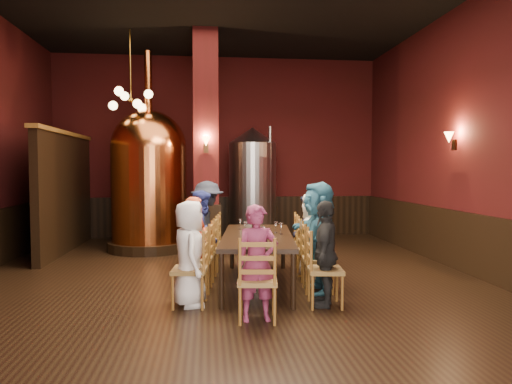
{
  "coord_description": "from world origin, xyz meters",
  "views": [
    {
      "loc": [
        -0.29,
        -6.56,
        1.73
      ],
      "look_at": [
        0.44,
        0.2,
        1.37
      ],
      "focal_mm": 32.0,
      "sensor_mm": 36.0,
      "label": 1
    }
  ],
  "objects": [
    {
      "name": "room",
      "position": [
        0.0,
        0.0,
        2.25
      ],
      "size": [
        10.0,
        10.02,
        4.5
      ],
      "color": "black",
      "rests_on": "ground"
    },
    {
      "name": "wainscot_right",
      "position": [
        3.96,
        0.0,
        0.5
      ],
      "size": [
        0.08,
        9.9,
        1.0
      ],
      "primitive_type": "cube",
      "color": "black",
      "rests_on": "ground"
    },
    {
      "name": "wainscot_back",
      "position": [
        0.0,
        4.96,
        0.5
      ],
      "size": [
        7.9,
        0.08,
        1.0
      ],
      "primitive_type": "cube",
      "color": "black",
      "rests_on": "ground"
    },
    {
      "name": "column",
      "position": [
        -0.3,
        2.8,
        2.25
      ],
      "size": [
        0.58,
        0.58,
        4.5
      ],
      "primitive_type": "cube",
      "color": "#410D0F",
      "rests_on": "ground"
    },
    {
      "name": "partition",
      "position": [
        -3.2,
        3.2,
        1.2
      ],
      "size": [
        0.22,
        3.5,
        2.4
      ],
      "primitive_type": "cube",
      "color": "black",
      "rests_on": "ground"
    },
    {
      "name": "pendant_cluster",
      "position": [
        -1.8,
        2.9,
        3.1
      ],
      "size": [
        0.9,
        0.9,
        1.7
      ],
      "primitive_type": null,
      "color": "#A57226",
      "rests_on": "room"
    },
    {
      "name": "sconce_wall",
      "position": [
        3.9,
        0.8,
        2.2
      ],
      "size": [
        0.2,
        0.2,
        0.36
      ],
      "primitive_type": null,
      "rotation": [
        0.0,
        0.0,
        1.57
      ],
      "color": "black",
      "rests_on": "room"
    },
    {
      "name": "sconce_column",
      "position": [
        -0.3,
        2.5,
        2.2
      ],
      "size": [
        0.2,
        0.2,
        0.36
      ],
      "primitive_type": null,
      "rotation": [
        0.0,
        0.0,
        3.14
      ],
      "color": "black",
      "rests_on": "column"
    },
    {
      "name": "dining_table",
      "position": [
        0.45,
        0.04,
        0.69
      ],
      "size": [
        1.26,
        2.5,
        0.75
      ],
      "rotation": [
        0.0,
        0.0,
        -0.11
      ],
      "color": "black",
      "rests_on": "ground"
    },
    {
      "name": "chair_0",
      "position": [
        -0.51,
        -0.86,
        0.46
      ],
      "size": [
        0.51,
        0.51,
        0.92
      ],
      "primitive_type": null,
      "rotation": [
        0.0,
        0.0,
        -1.68
      ],
      "color": "#996126",
      "rests_on": "ground"
    },
    {
      "name": "person_0",
      "position": [
        -0.51,
        -0.86,
        0.66
      ],
      "size": [
        0.5,
        0.7,
        1.32
      ],
      "primitive_type": "imported",
      "rotation": [
        0.0,
        0.0,
        1.7
      ],
      "color": "white",
      "rests_on": "ground"
    },
    {
      "name": "chair_1",
      "position": [
        -0.43,
        -0.19,
        0.46
      ],
      "size": [
        0.51,
        0.51,
        0.92
      ],
      "primitive_type": null,
      "rotation": [
        0.0,
        0.0,
        -1.68
      ],
      "color": "#996126",
      "rests_on": "ground"
    },
    {
      "name": "person_1",
      "position": [
        -0.43,
        -0.19,
        0.66
      ],
      "size": [
        0.5,
        0.57,
        1.33
      ],
      "primitive_type": "imported",
      "rotation": [
        0.0,
        0.0,
        1.12
      ],
      "color": "#BE4120",
      "rests_on": "ground"
    },
    {
      "name": "chair_2",
      "position": [
        -0.36,
        0.46,
        0.46
      ],
      "size": [
        0.51,
        0.51,
        0.92
      ],
      "primitive_type": null,
      "rotation": [
        0.0,
        0.0,
        -1.68
      ],
      "color": "#996126",
      "rests_on": "ground"
    },
    {
      "name": "person_2",
      "position": [
        -0.36,
        0.46,
        0.69
      ],
      "size": [
        0.49,
        0.74,
        1.39
      ],
      "primitive_type": "imported",
      "rotation": [
        0.0,
        0.0,
        1.31
      ],
      "color": "navy",
      "rests_on": "ground"
    },
    {
      "name": "chair_3",
      "position": [
        -0.29,
        1.13,
        0.46
      ],
      "size": [
        0.51,
        0.51,
        0.92
      ],
      "primitive_type": null,
      "rotation": [
        0.0,
        0.0,
        -1.68
      ],
      "color": "#996126",
      "rests_on": "ground"
    },
    {
      "name": "person_3",
      "position": [
        -0.29,
        1.13,
        0.76
      ],
      "size": [
        0.75,
        1.07,
        1.51
      ],
      "primitive_type": "imported",
      "rotation": [
        0.0,
        0.0,
        1.36
      ],
      "color": "black",
      "rests_on": "ground"
    },
    {
      "name": "chair_4",
      "position": [
        1.18,
        -1.05,
        0.46
      ],
      "size": [
        0.51,
        0.51,
        0.92
      ],
      "primitive_type": null,
      "rotation": [
        0.0,
        0.0,
        1.46
      ],
      "color": "#996126",
      "rests_on": "ground"
    },
    {
      "name": "person_4",
      "position": [
        1.18,
        -1.05,
        0.66
      ],
      "size": [
        0.58,
        0.84,
        1.32
      ],
      "primitive_type": "imported",
      "rotation": [
        0.0,
        0.0,
        4.35
      ],
      "color": "black",
      "rests_on": "ground"
    },
    {
      "name": "chair_5",
      "position": [
        1.26,
        -0.38,
        0.46
      ],
      "size": [
        0.51,
        0.51,
        0.92
      ],
      "primitive_type": null,
      "rotation": [
        0.0,
        0.0,
        1.46
      ],
      "color": "#996126",
      "rests_on": "ground"
    },
    {
      "name": "person_5",
      "position": [
        1.26,
        -0.38,
        0.77
      ],
      "size": [
        0.51,
        1.45,
        1.54
      ],
      "primitive_type": "imported",
      "rotation": [
        0.0,
        0.0,
        4.75
      ],
      "color": "#2A627E",
      "rests_on": "ground"
    },
    {
      "name": "chair_6",
      "position": [
        1.33,
        0.27,
        0.46
      ],
      "size": [
        0.51,
        0.51,
        0.92
      ],
      "primitive_type": null,
      "rotation": [
        0.0,
        0.0,
        1.46
      ],
      "color": "#996126",
      "rests_on": "ground"
    },
    {
      "name": "person_6",
      "position": [
        1.33,
        0.27,
        0.67
      ],
      "size": [
        0.56,
        0.73,
        1.34
      ],
      "primitive_type": "imported",
      "rotation": [
        0.0,
        0.0,
        4.49
      ],
      "color": "white",
      "rests_on": "ground"
    },
    {
      "name": "chair_7",
      "position": [
        1.4,
        0.94,
        0.46
      ],
      "size": [
        0.51,
        0.51,
        0.92
      ],
      "primitive_type": null,
      "rotation": [
        0.0,
        0.0,
        1.46
      ],
      "color": "#996126",
      "rests_on": "ground"
    },
    {
      "name": "person_7",
      "position": [
        1.4,
        0.94,
        0.65
      ],
      "size": [
        0.38,
        0.66,
        1.29
      ],
      "primitive_type": "imported",
      "rotation": [
        0.0,
        0.0,
        4.59
      ],
      "color": "black",
      "rests_on": "ground"
    },
    {
      "name": "chair_8",
      "position": [
        0.27,
        -1.5,
        0.46
      ],
      "size": [
        0.51,
        0.51,
        0.92
      ],
      "primitive_type": null,
      "rotation": [
        0.0,
        0.0,
        3.03
      ],
      "color": "#996126",
      "rests_on": "ground"
    },
    {
      "name": "person_8",
      "position": [
        0.27,
        -1.5,
        0.66
      ],
      "size": [
        0.5,
        0.34,
        1.32
      ],
      "primitive_type": "imported",
      "rotation": [
        0.0,
        0.0,
        6.35
      ],
      "color": "#842C51",
      "rests_on": "ground"
    },
    {
      "name": "copper_kettle",
      "position": [
        -1.49,
        3.24,
        1.52
      ],
      "size": [
        2.04,
        2.04,
        4.16
      ],
      "rotation": [
        0.0,
        0.0,
        -0.38
      ],
      "color": "black",
      "rests_on": "ground"
    },
    {
      "name": "steel_vessel",
      "position": [
        0.79,
        4.15,
        1.34
      ],
      "size": [
        1.26,
        1.26,
        2.68
      ],
      "rotation": [
        0.0,
        0.0,
        -0.15
      ],
      "color": "#B2B2B7",
      "rests_on": "ground"
    },
    {
      "name": "rose_vase",
      "position": [
        0.5,
        0.93,
        0.98
      ],
      "size": [
        0.2,
        0.2,
        0.34
      ],
      "color": "white",
      "rests_on": "dining_table"
    },
    {
      "name": "wine_glass_0",
      "position": [
        0.48,
        -0.36,
        0.83
      ],
      "size": [
        0.07,
        0.07,
        0.17
      ],
      "primitive_type": null,
      "color": "white",
      "rests_on": "dining_table"
    },
    {
      "name": "wine_glass_1",
      "position": [
        0.5,
        -0.62,
        0.83
      ],
      "size": [
        0.07,
        0.07,
        0.17
      ],
      "primitive_type": null,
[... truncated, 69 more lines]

